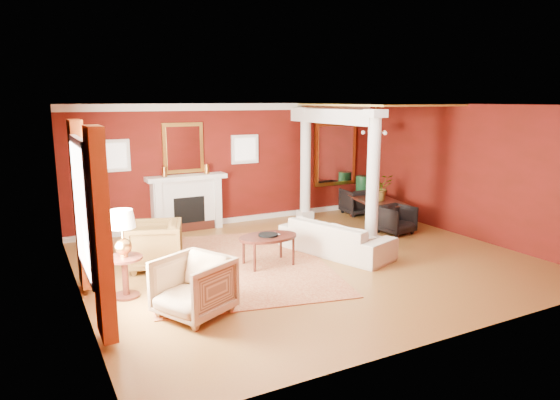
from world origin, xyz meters
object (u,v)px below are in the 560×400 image
sofa (336,232)px  coffee_table (268,238)px  armchair_leopard (155,243)px  side_table (123,240)px  dining_table (379,205)px  armchair_stripe (193,284)px

sofa → coffee_table: (-1.49, -0.00, 0.07)m
armchair_leopard → side_table: 1.41m
coffee_table → dining_table: dining_table is taller
coffee_table → dining_table: size_ratio=0.68×
armchair_leopard → side_table: bearing=-14.5°
armchair_stripe → coffee_table: armchair_stripe is taller
coffee_table → armchair_stripe: bearing=-142.4°
sofa → coffee_table: size_ratio=2.05×
side_table → dining_table: 6.77m
armchair_stripe → dining_table: armchair_stripe is taller
sofa → side_table: bearing=75.5°
armchair_stripe → coffee_table: 2.39m
armchair_leopard → coffee_table: size_ratio=0.85×
armchair_leopard → dining_table: (5.73, 0.83, -0.02)m
dining_table → sofa: bearing=136.4°
sofa → dining_table: bearing=-74.7°
coffee_table → side_table: side_table is taller
coffee_table → dining_table: 4.18m
armchair_stripe → side_table: bearing=-174.7°
sofa → dining_table: 2.87m
sofa → side_table: size_ratio=1.65×
side_table → armchair_stripe: bearing=-57.7°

